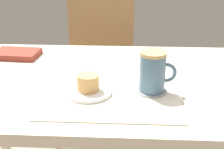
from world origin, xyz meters
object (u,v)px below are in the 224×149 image
at_px(dining_table, 100,100).
at_px(small_book, 17,54).
at_px(pastry_plate, 88,92).
at_px(wooden_chair, 97,68).
at_px(coffee_mug, 153,72).
at_px(pastry, 88,83).

bearing_deg(dining_table, small_book, 151.14).
relative_size(pastry_plate, small_book, 0.79).
distance_m(pastry_plate, small_book, 0.48).
xyz_separation_m(dining_table, wooden_chair, (-0.08, 0.68, -0.15)).
xyz_separation_m(dining_table, coffee_mug, (0.17, -0.12, 0.16)).
bearing_deg(pastry_plate, coffee_mug, 7.17).
bearing_deg(small_book, pastry_plate, -40.51).
height_order(pastry_plate, pastry, pastry).
xyz_separation_m(pastry_plate, pastry, (0.00, 0.00, 0.03)).
distance_m(dining_table, pastry_plate, 0.17).
distance_m(pastry, small_book, 0.48).
bearing_deg(small_book, coffee_mug, -25.98).
distance_m(dining_table, pastry, 0.19).
xyz_separation_m(wooden_chair, coffee_mug, (0.25, -0.80, 0.31)).
xyz_separation_m(pastry, coffee_mug, (0.20, 0.02, 0.03)).
xyz_separation_m(dining_table, pastry_plate, (-0.02, -0.14, 0.10)).
relative_size(pastry, coffee_mug, 0.53).
relative_size(pastry_plate, coffee_mug, 1.14).
distance_m(wooden_chair, coffee_mug, 0.89).
xyz_separation_m(dining_table, small_book, (-0.36, 0.20, 0.10)).
bearing_deg(dining_table, coffee_mug, -33.38).
relative_size(pastry, small_book, 0.37).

